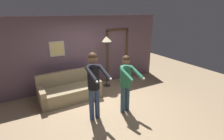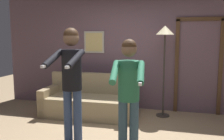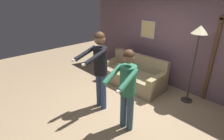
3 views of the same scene
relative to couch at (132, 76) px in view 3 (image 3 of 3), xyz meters
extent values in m
plane|color=#9B8161|center=(0.80, -1.24, -0.28)|extent=(12.00, 12.00, 0.00)
cube|color=#654D5A|center=(0.80, 0.80, 1.02)|extent=(6.40, 0.06, 2.60)
cube|color=#B7B2A8|center=(-0.12, 0.76, 1.26)|extent=(0.49, 0.02, 0.51)
cube|color=#CFBA72|center=(-0.12, 0.74, 1.26)|extent=(0.41, 0.01, 0.43)
cube|color=#4C331E|center=(1.79, 0.75, 0.74)|extent=(0.08, 0.04, 2.04)
cube|color=#978562|center=(0.00, -0.04, -0.07)|extent=(1.92, 0.91, 0.42)
cube|color=#978562|center=(-0.01, 0.31, 0.37)|extent=(1.90, 0.20, 0.45)
cube|color=#98815F|center=(-0.87, -0.07, 0.01)|extent=(0.19, 0.85, 0.58)
cube|color=#998A5B|center=(0.87, -0.02, 0.01)|extent=(0.19, 0.85, 0.58)
cylinder|color=#332D28|center=(1.54, 0.35, -0.27)|extent=(0.28, 0.28, 0.02)
cylinder|color=#332D28|center=(1.54, 0.35, 0.59)|extent=(0.04, 0.04, 1.69)
cone|color=#F9EAB7|center=(1.54, 0.35, 1.52)|extent=(0.37, 0.37, 0.18)
cylinder|color=#354A74|center=(0.18, -1.41, 0.16)|extent=(0.13, 0.13, 0.87)
cylinder|color=#354A74|center=(0.34, -1.41, 0.16)|extent=(0.13, 0.13, 0.87)
cylinder|color=black|center=(0.26, -1.41, 0.90)|extent=(0.30, 0.30, 0.62)
sphere|color=brown|center=(0.26, -1.41, 1.38)|extent=(0.24, 0.24, 0.24)
sphere|color=#382314|center=(0.26, -1.41, 1.42)|extent=(0.23, 0.23, 0.23)
cylinder|color=black|center=(0.10, -1.67, 1.09)|extent=(0.10, 0.55, 0.25)
cube|color=white|center=(0.10, -1.93, 1.01)|extent=(0.04, 0.15, 0.04)
cylinder|color=black|center=(0.44, -1.67, 1.09)|extent=(0.10, 0.55, 0.25)
cube|color=white|center=(0.44, -1.92, 1.01)|extent=(0.04, 0.15, 0.04)
cylinder|color=#345164|center=(1.08, -1.51, 0.12)|extent=(0.13, 0.13, 0.79)
cylinder|color=#345164|center=(1.24, -1.49, 0.12)|extent=(0.13, 0.13, 0.79)
cylinder|color=#286B4C|center=(1.16, -1.50, 0.79)|extent=(0.30, 0.30, 0.56)
sphere|color=brown|center=(1.16, -1.50, 1.23)|extent=(0.22, 0.22, 0.22)
sphere|color=#382314|center=(1.16, -1.50, 1.27)|extent=(0.21, 0.21, 0.21)
cylinder|color=#286B4C|center=(1.02, -1.75, 0.94)|extent=(0.15, 0.50, 0.28)
cylinder|color=#286B4C|center=(1.35, -1.71, 0.94)|extent=(0.15, 0.50, 0.28)
cube|color=white|center=(1.38, -1.93, 0.84)|extent=(0.06, 0.15, 0.04)
camera|label=1|loc=(-1.30, -5.18, 2.45)|focal=28.00mm
camera|label=2|loc=(1.81, -4.87, 1.41)|focal=40.00mm
camera|label=3|loc=(3.04, -3.64, 2.21)|focal=28.00mm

